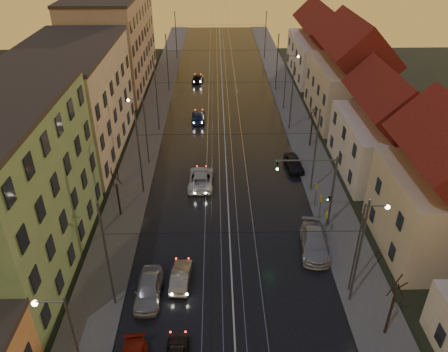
{
  "coord_description": "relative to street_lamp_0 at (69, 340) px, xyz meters",
  "views": [
    {
      "loc": [
        -1.11,
        -13.68,
        24.47
      ],
      "look_at": [
        -0.38,
        22.15,
        2.96
      ],
      "focal_mm": 35.0,
      "sensor_mm": 36.0,
      "label": 1
    }
  ],
  "objects": [
    {
      "name": "tram_rail_1",
      "position": [
        8.33,
        38.0,
        -4.83
      ],
      "size": [
        0.06,
        120.0,
        0.03
      ],
      "primitive_type": "cube",
      "color": "gray",
      "rests_on": "road"
    },
    {
      "name": "tram_rail_3",
      "position": [
        11.3,
        38.0,
        -4.83
      ],
      "size": [
        0.06,
        120.0,
        0.03
      ],
      "primitive_type": "cube",
      "color": "gray",
      "rests_on": "road"
    },
    {
      "name": "street_lamp_1",
      "position": [
        18.21,
        8.0,
        0.0
      ],
      "size": [
        1.75,
        0.32,
        8.0
      ],
      "color": "#595B60",
      "rests_on": "ground"
    },
    {
      "name": "catenary_pole_l_1",
      "position": [
        0.5,
        7.0,
        -0.39
      ],
      "size": [
        0.16,
        0.16,
        9.0
      ],
      "primitive_type": "cylinder",
      "color": "#595B60",
      "rests_on": "ground"
    },
    {
      "name": "driving_car_4",
      "position": [
        4.95,
        56.38,
        -4.22
      ],
      "size": [
        2.08,
        4.08,
        1.33
      ],
      "primitive_type": "imported",
      "rotation": [
        0.0,
        0.0,
        3.01
      ],
      "color": "black",
      "rests_on": "ground"
    },
    {
      "name": "catenary_pole_r_2",
      "position": [
        17.7,
        22.0,
        -0.39
      ],
      "size": [
        0.16,
        0.16,
        9.0
      ],
      "primitive_type": "cylinder",
      "color": "#595B60",
      "rests_on": "ground"
    },
    {
      "name": "catenary_pole_r_5",
      "position": [
        17.7,
        70.0,
        -0.39
      ],
      "size": [
        0.16,
        0.16,
        9.0
      ],
      "primitive_type": "cylinder",
      "color": "#595B60",
      "rests_on": "ground"
    },
    {
      "name": "catenary_pole_r_1",
      "position": [
        17.7,
        7.0,
        -0.39
      ],
      "size": [
        0.16,
        0.16,
        9.0
      ],
      "primitive_type": "cylinder",
      "color": "#595B60",
      "rests_on": "ground"
    },
    {
      "name": "parked_left_3",
      "position": [
        2.9,
        7.69,
        -4.1
      ],
      "size": [
        1.89,
        4.61,
        1.56
      ],
      "primitive_type": "imported",
      "rotation": [
        0.0,
        0.0,
        -0.01
      ],
      "color": "#A3A3A8",
      "rests_on": "ground"
    },
    {
      "name": "tram_rail_0",
      "position": [
        6.9,
        38.0,
        -4.83
      ],
      "size": [
        0.06,
        120.0,
        0.03
      ],
      "primitive_type": "cube",
      "color": "gray",
      "rests_on": "road"
    },
    {
      "name": "bare_tree_2",
      "position": [
        19.51,
        32.0,
        -2.4
      ],
      "size": [
        1.09,
        1.09,
        5.11
      ],
      "color": "black",
      "rests_on": "ground"
    },
    {
      "name": "driving_car_3",
      "position": [
        5.59,
        39.97,
        -4.24
      ],
      "size": [
        1.83,
        4.46,
        1.29
      ],
      "primitive_type": "imported",
      "rotation": [
        0.0,
        0.0,
        3.14
      ],
      "color": "#19274C",
      "rests_on": "ground"
    },
    {
      "name": "house_right_1",
      "position": [
        26.1,
        13.0,
        0.56
      ],
      "size": [
        8.67,
        10.2,
        10.8
      ],
      "color": "beige",
      "rests_on": "ground"
    },
    {
      "name": "driving_car_1",
      "position": [
        5.19,
        9.12,
        -4.24
      ],
      "size": [
        1.62,
        3.98,
        1.28
      ],
      "primitive_type": "imported",
      "rotation": [
        0.0,
        0.0,
        3.07
      ],
      "color": "gray",
      "rests_on": "ground"
    },
    {
      "name": "street_lamp_2",
      "position": [
        0.0,
        28.0,
        0.0
      ],
      "size": [
        1.75,
        0.32,
        8.0
      ],
      "color": "#595B60",
      "rests_on": "ground"
    },
    {
      "name": "parked_right_1",
      "position": [
        16.19,
        12.74,
        -4.09
      ],
      "size": [
        2.78,
        5.66,
        1.58
      ],
      "primitive_type": "imported",
      "rotation": [
        0.0,
        0.0,
        -0.11
      ],
      "color": "#A6A7AB",
      "rests_on": "ground"
    },
    {
      "name": "bare_tree_1",
      "position": [
        19.31,
        4.0,
        -2.4
      ],
      "size": [
        1.09,
        1.09,
        5.11
      ],
      "color": "black",
      "rests_on": "ground"
    },
    {
      "name": "catenary_pole_r_4",
      "position": [
        17.7,
        52.0,
        -0.39
      ],
      "size": [
        0.16,
        0.16,
        9.0
      ],
      "primitive_type": "cylinder",
      "color": "#595B60",
      "rests_on": "ground"
    },
    {
      "name": "house_right_4",
      "position": [
        26.1,
        59.0,
        0.16
      ],
      "size": [
        9.18,
        16.32,
        10.0
      ],
      "color": "beige",
      "rests_on": "ground"
    },
    {
      "name": "parked_right_2",
      "position": [
        16.64,
        26.54,
        -4.18
      ],
      "size": [
        2.06,
        4.27,
        1.4
      ],
      "primitive_type": "imported",
      "rotation": [
        0.0,
        0.0,
        0.1
      ],
      "color": "black",
      "rests_on": "ground"
    },
    {
      "name": "catenary_pole_l_3",
      "position": [
        0.5,
        37.0,
        -0.39
      ],
      "size": [
        0.16,
        0.16,
        9.0
      ],
      "primitive_type": "cylinder",
      "color": "#595B60",
      "rests_on": "ground"
    },
    {
      "name": "house_right_2",
      "position": [
        26.1,
        26.0,
        -0.24
      ],
      "size": [
        9.18,
        12.24,
        9.2
      ],
      "color": "beige",
      "rests_on": "ground"
    },
    {
      "name": "apartment_left_2",
      "position": [
        -8.4,
        32.0,
        1.11
      ],
      "size": [
        10.0,
        20.0,
        12.0
      ],
      "primitive_type": "cube",
      "color": "tan",
      "rests_on": "ground"
    },
    {
      "name": "street_lamp_3",
      "position": [
        18.21,
        44.0,
        0.0
      ],
      "size": [
        1.75,
        0.32,
        8.0
      ],
      "color": "#595B60",
      "rests_on": "ground"
    },
    {
      "name": "traffic_light_mast",
      "position": [
        17.1,
        16.0,
        -0.29
      ],
      "size": [
        5.3,
        0.32,
        7.2
      ],
      "color": "#595B60",
      "rests_on": "ground"
    },
    {
      "name": "catenary_pole_l_5",
      "position": [
        0.5,
        70.0,
        -0.39
      ],
      "size": [
        0.16,
        0.16,
        9.0
      ],
      "primitive_type": "cylinder",
      "color": "#595B60",
      "rests_on": "ground"
    },
    {
      "name": "catenary_pole_l_4",
      "position": [
        0.5,
        52.0,
        -0.39
      ],
      "size": [
        0.16,
        0.16,
        9.0
      ],
      "primitive_type": "cylinder",
      "color": "#595B60",
      "rests_on": "ground"
    },
    {
      "name": "street_lamp_0",
      "position": [
        0.0,
        0.0,
        0.0
      ],
      "size": [
        1.75,
        0.32,
        8.0
      ],
      "color": "#595B60",
      "rests_on": "ground"
    },
    {
      "name": "apartment_left_3",
      "position": [
        -8.4,
        56.0,
        2.11
      ],
      "size": [
        10.0,
        24.0,
        14.0
      ],
      "primitive_type": "cube",
      "color": "#947D5F",
      "rests_on": "ground"
    },
    {
      "name": "catenary_pole_l_2",
      "position": [
        0.5,
        22.0,
        -0.39
      ],
      "size": [
        0.16,
        0.16,
        9.0
      ],
      "primitive_type": "cylinder",
      "color": "#595B60",
      "rests_on": "ground"
    },
    {
      "name": "catenary_pole_r_3",
      "position": [
        17.7,
        37.0,
        -0.39
      ],
      "size": [
        0.16,
        0.16,
        9.0
      ],
      "primitive_type": "cylinder",
      "color": "#595B60",
      "rests_on": "ground"
    },
    {
      "name": "tram_rail_2",
      "position": [
        9.87,
        38.0,
        -4.83
      ],
      "size": [
        0.06,
        120.0,
        0.03
      ],
      "primitive_type": "cube",
      "color": "gray",
      "rests_on": "road"
    },
    {
      "name": "sidewalk_right",
      "position": [
        19.1,
        38.0,
        -4.81
      ],
      "size": [
        4.0,
        120.0,
        0.15
      ],
      "primitive_type": "cube",
      "color": "#4C4C4C",
      "rests_on": "ground"
    },
    {
      "name": "road",
      "position": [
        9.1,
        38.0,
        -4.87
      ],
      "size": [
        16.0,
        120.0,
        0.04
      ],
      "primitive_type": "cube",
      "color": "black",
      "rests_on": "ground"
    },
    {
      "name": "sidewalk_left",
      "position": [
        -0.9,
        38.0,
        -4.81
      ],
      "size": [
        4.0,
        120.0,
        0.15
      ],
      "primitive_type": "cube",
      "color": "#4C4C4C",
      "rests_on": "ground"
    },
    {
      "name": "house_right_3",
      "position": [
        26.1,
        41.0,
        0.92
      ],
      "size": [
        9.18,
        14.28,
        11.5
      ],
      "color": "beige",
      "rests_on": "ground"
    },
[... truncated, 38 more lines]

